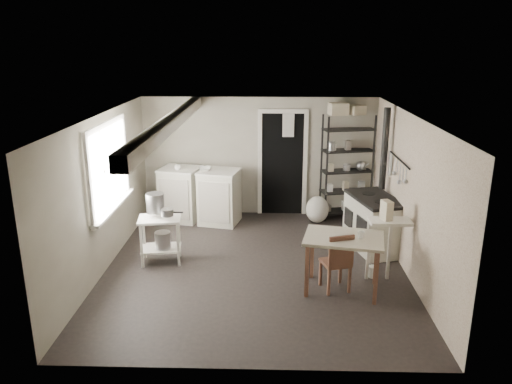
{
  "coord_description": "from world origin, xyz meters",
  "views": [
    {
      "loc": [
        0.22,
        -6.97,
        3.31
      ],
      "look_at": [
        0.0,
        0.3,
        1.1
      ],
      "focal_mm": 35.0,
      "sensor_mm": 36.0,
      "label": 1
    }
  ],
  "objects_px": {
    "base_cabinets": "(200,198)",
    "flour_sack": "(317,210)",
    "shelf_rack": "(347,170)",
    "stove": "(374,223)",
    "prep_table": "(161,238)",
    "chair": "(336,257)",
    "work_table": "(342,265)",
    "stockpot": "(155,203)"
  },
  "relations": [
    {
      "from": "flour_sack",
      "to": "work_table",
      "type": "bearing_deg",
      "value": -87.82
    },
    {
      "from": "work_table",
      "to": "base_cabinets",
      "type": "bearing_deg",
      "value": 130.58
    },
    {
      "from": "chair",
      "to": "flour_sack",
      "type": "relative_size",
      "value": 1.66
    },
    {
      "from": "base_cabinets",
      "to": "shelf_rack",
      "type": "distance_m",
      "value": 2.84
    },
    {
      "from": "chair",
      "to": "base_cabinets",
      "type": "bearing_deg",
      "value": 113.23
    },
    {
      "from": "base_cabinets",
      "to": "stove",
      "type": "xyz_separation_m",
      "value": [
        3.03,
        -1.24,
        -0.02
      ]
    },
    {
      "from": "stockpot",
      "to": "chair",
      "type": "distance_m",
      "value": 2.84
    },
    {
      "from": "stove",
      "to": "work_table",
      "type": "relative_size",
      "value": 1.08
    },
    {
      "from": "work_table",
      "to": "flour_sack",
      "type": "bearing_deg",
      "value": 92.18
    },
    {
      "from": "flour_sack",
      "to": "base_cabinets",
      "type": "bearing_deg",
      "value": 179.22
    },
    {
      "from": "stockpot",
      "to": "flour_sack",
      "type": "bearing_deg",
      "value": 33.63
    },
    {
      "from": "stove",
      "to": "work_table",
      "type": "xyz_separation_m",
      "value": [
        -0.71,
        -1.48,
        -0.06
      ]
    },
    {
      "from": "base_cabinets",
      "to": "work_table",
      "type": "relative_size",
      "value": 1.48
    },
    {
      "from": "stove",
      "to": "chair",
      "type": "height_order",
      "value": "chair"
    },
    {
      "from": "prep_table",
      "to": "flour_sack",
      "type": "bearing_deg",
      "value": 35.43
    },
    {
      "from": "stockpot",
      "to": "stove",
      "type": "bearing_deg",
      "value": 9.12
    },
    {
      "from": "stockpot",
      "to": "flour_sack",
      "type": "xyz_separation_m",
      "value": [
        2.65,
        1.76,
        -0.7
      ]
    },
    {
      "from": "base_cabinets",
      "to": "flour_sack",
      "type": "height_order",
      "value": "base_cabinets"
    },
    {
      "from": "work_table",
      "to": "flour_sack",
      "type": "relative_size",
      "value": 2.02
    },
    {
      "from": "chair",
      "to": "flour_sack",
      "type": "bearing_deg",
      "value": 73.71
    },
    {
      "from": "shelf_rack",
      "to": "stove",
      "type": "height_order",
      "value": "shelf_rack"
    },
    {
      "from": "stove",
      "to": "chair",
      "type": "relative_size",
      "value": 1.32
    },
    {
      "from": "base_cabinets",
      "to": "stove",
      "type": "distance_m",
      "value": 3.27
    },
    {
      "from": "prep_table",
      "to": "shelf_rack",
      "type": "relative_size",
      "value": 0.36
    },
    {
      "from": "base_cabinets",
      "to": "flour_sack",
      "type": "bearing_deg",
      "value": 11.19
    },
    {
      "from": "prep_table",
      "to": "flour_sack",
      "type": "height_order",
      "value": "prep_table"
    },
    {
      "from": "base_cabinets",
      "to": "shelf_rack",
      "type": "bearing_deg",
      "value": 18.31
    },
    {
      "from": "base_cabinets",
      "to": "stove",
      "type": "relative_size",
      "value": 1.37
    },
    {
      "from": "chair",
      "to": "flour_sack",
      "type": "distance_m",
      "value": 2.67
    },
    {
      "from": "stockpot",
      "to": "shelf_rack",
      "type": "bearing_deg",
      "value": 33.2
    },
    {
      "from": "shelf_rack",
      "to": "chair",
      "type": "xyz_separation_m",
      "value": [
        -0.55,
        -3.0,
        -0.46
      ]
    },
    {
      "from": "prep_table",
      "to": "base_cabinets",
      "type": "xyz_separation_m",
      "value": [
        0.36,
        1.86,
        0.06
      ]
    },
    {
      "from": "shelf_rack",
      "to": "stove",
      "type": "bearing_deg",
      "value": -93.64
    },
    {
      "from": "base_cabinets",
      "to": "stockpot",
      "type": "bearing_deg",
      "value": -91.32
    },
    {
      "from": "chair",
      "to": "work_table",
      "type": "bearing_deg",
      "value": -32.62
    },
    {
      "from": "base_cabinets",
      "to": "shelf_rack",
      "type": "relative_size",
      "value": 0.77
    },
    {
      "from": "base_cabinets",
      "to": "flour_sack",
      "type": "xyz_separation_m",
      "value": [
        2.22,
        -0.03,
        -0.22
      ]
    },
    {
      "from": "stockpot",
      "to": "shelf_rack",
      "type": "relative_size",
      "value": 0.15
    },
    {
      "from": "prep_table",
      "to": "chair",
      "type": "relative_size",
      "value": 0.85
    },
    {
      "from": "chair",
      "to": "stove",
      "type": "bearing_deg",
      "value": 44.61
    },
    {
      "from": "stove",
      "to": "shelf_rack",
      "type": "bearing_deg",
      "value": 84.23
    },
    {
      "from": "prep_table",
      "to": "shelf_rack",
      "type": "xyz_separation_m",
      "value": [
        3.14,
        2.17,
        0.55
      ]
    }
  ]
}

